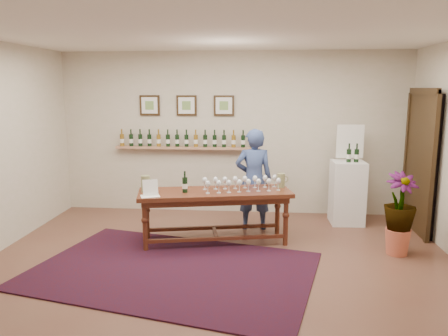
# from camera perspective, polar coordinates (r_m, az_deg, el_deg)

# --- Properties ---
(ground) EXTENTS (6.00, 6.00, 0.00)m
(ground) POSITION_cam_1_polar(r_m,az_deg,el_deg) (5.53, -0.76, -12.82)
(ground) COLOR brown
(ground) RESTS_ON ground
(room_shell) EXTENTS (6.00, 6.00, 6.00)m
(room_shell) POSITION_cam_1_polar(r_m,az_deg,el_deg) (7.17, 17.86, 1.41)
(room_shell) COLOR beige
(room_shell) RESTS_ON ground
(rug) EXTENTS (3.73, 2.90, 0.02)m
(rug) POSITION_cam_1_polar(r_m,az_deg,el_deg) (5.46, -6.72, -13.10)
(rug) COLOR #410B0C
(rug) RESTS_ON ground
(tasting_table) EXTENTS (2.23, 1.11, 0.76)m
(tasting_table) POSITION_cam_1_polar(r_m,az_deg,el_deg) (6.17, -1.20, -4.02)
(tasting_table) COLOR #411F10
(tasting_table) RESTS_ON ground
(table_glasses) EXTENTS (1.38, 0.65, 0.19)m
(table_glasses) POSITION_cam_1_polar(r_m,az_deg,el_deg) (6.18, 2.37, -2.04)
(table_glasses) COLOR silver
(table_glasses) RESTS_ON tasting_table
(table_bottles) EXTENTS (0.32, 0.21, 0.32)m
(table_bottles) POSITION_cam_1_polar(r_m,az_deg,el_deg) (6.08, -5.13, -1.64)
(table_bottles) COLOR black
(table_bottles) RESTS_ON tasting_table
(pitcher_left) EXTENTS (0.18, 0.18, 0.23)m
(pitcher_left) POSITION_cam_1_polar(r_m,az_deg,el_deg) (6.14, -10.20, -2.05)
(pitcher_left) COLOR olive
(pitcher_left) RESTS_ON tasting_table
(pitcher_right) EXTENTS (0.17, 0.17, 0.21)m
(pitcher_right) POSITION_cam_1_polar(r_m,az_deg,el_deg) (6.39, 7.46, -1.61)
(pitcher_right) COLOR olive
(pitcher_right) RESTS_ON tasting_table
(menu_card) EXTENTS (0.29, 0.26, 0.22)m
(menu_card) POSITION_cam_1_polar(r_m,az_deg,el_deg) (5.92, -9.60, -2.56)
(menu_card) COLOR white
(menu_card) RESTS_ON tasting_table
(display_pedestal) EXTENTS (0.52, 0.52, 1.02)m
(display_pedestal) POSITION_cam_1_polar(r_m,az_deg,el_deg) (7.36, 15.78, -3.09)
(display_pedestal) COLOR white
(display_pedestal) RESTS_ON ground
(pedestal_bottles) EXTENTS (0.27, 0.08, 0.27)m
(pedestal_bottles) POSITION_cam_1_polar(r_m,az_deg,el_deg) (7.19, 16.47, 1.81)
(pedestal_bottles) COLOR black
(pedestal_bottles) RESTS_ON display_pedestal
(info_sign) EXTENTS (0.44, 0.03, 0.60)m
(info_sign) POSITION_cam_1_polar(r_m,az_deg,el_deg) (7.41, 16.14, 3.36)
(info_sign) COLOR white
(info_sign) RESTS_ON display_pedestal
(potted_plant) EXTENTS (0.62, 0.62, 0.95)m
(potted_plant) POSITION_cam_1_polar(r_m,az_deg,el_deg) (6.19, 21.93, -5.58)
(potted_plant) COLOR #BF5B3F
(potted_plant) RESTS_ON ground
(person) EXTENTS (0.61, 0.43, 1.57)m
(person) POSITION_cam_1_polar(r_m,az_deg,el_deg) (6.76, 3.90, -1.49)
(person) COLOR navy
(person) RESTS_ON ground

